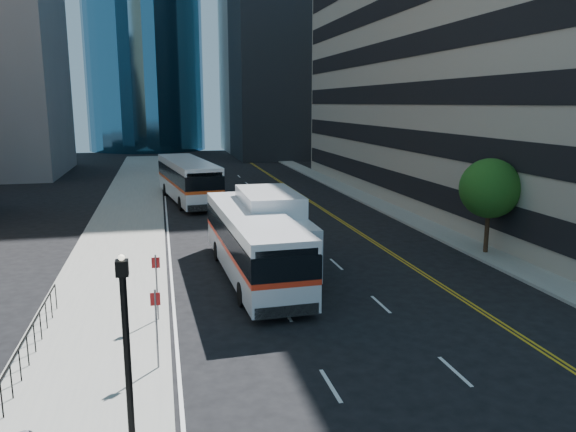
% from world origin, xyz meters
% --- Properties ---
extents(ground, '(160.00, 160.00, 0.00)m').
position_xyz_m(ground, '(0.00, 0.00, 0.00)').
color(ground, black).
rests_on(ground, ground).
extents(sidewalk_west, '(5.00, 90.00, 0.15)m').
position_xyz_m(sidewalk_west, '(-10.50, 25.00, 0.07)').
color(sidewalk_west, gray).
rests_on(sidewalk_west, ground).
extents(sidewalk_east, '(2.00, 90.00, 0.15)m').
position_xyz_m(sidewalk_east, '(9.00, 25.00, 0.07)').
color(sidewalk_east, gray).
rests_on(sidewalk_east, ground).
extents(parking_garage, '(30.00, 50.00, 25.00)m').
position_xyz_m(parking_garage, '(25.00, 23.00, 12.50)').
color(parking_garage, '#9E9384').
rests_on(parking_garage, ground).
extents(street_tree, '(3.20, 3.20, 5.10)m').
position_xyz_m(street_tree, '(9.00, 8.00, 3.64)').
color(street_tree, '#332114').
rests_on(street_tree, sidewalk_east).
extents(lamp_post, '(0.28, 0.28, 4.56)m').
position_xyz_m(lamp_post, '(-9.00, -6.00, 2.72)').
color(lamp_post, black).
rests_on(lamp_post, sidewalk_west).
extents(bus_front, '(3.19, 12.41, 3.17)m').
position_xyz_m(bus_front, '(-4.00, 6.78, 1.73)').
color(bus_front, silver).
rests_on(bus_front, ground).
extents(bus_rear, '(4.72, 13.64, 3.45)m').
position_xyz_m(bus_rear, '(-5.89, 28.73, 1.88)').
color(bus_rear, white).
rests_on(bus_rear, ground).
extents(box_truck, '(2.78, 7.85, 3.75)m').
position_xyz_m(box_truck, '(-2.81, 7.87, 1.98)').
color(box_truck, silver).
rests_on(box_truck, ground).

